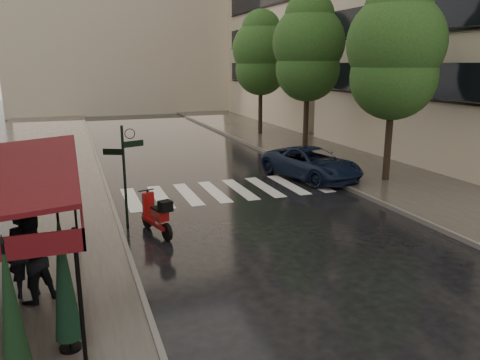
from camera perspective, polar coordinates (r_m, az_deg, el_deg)
ground at (r=12.04m, az=-6.04°, el=-9.70°), size 120.00×120.00×0.00m
sidewalk_near at (r=23.30m, az=-24.26°, el=0.98°), size 6.00×60.00×0.12m
sidewalk_far at (r=26.52m, az=9.34°, el=3.51°), size 5.50×60.00×0.12m
curb_near at (r=23.24m, az=-16.77°, el=1.64°), size 0.12×60.00×0.16m
curb_far at (r=25.28m, az=3.77°, el=3.18°), size 0.12×60.00×0.16m
crosswalk at (r=18.27m, az=-1.56°, el=-1.27°), size 7.85×3.20×0.01m
signpost at (r=14.11m, az=-13.91°, el=1.36°), size 1.17×0.29×3.10m
haussmann_far at (r=41.61m, az=7.93°, el=20.03°), size 8.00×16.00×18.50m
backdrop_building at (r=49.31m, az=-14.20°, el=19.68°), size 22.00×6.00×20.00m
tree_near at (r=19.88m, az=18.41°, el=14.77°), size 3.80×3.80×7.99m
tree_mid at (r=25.74m, az=8.32°, el=15.61°), size 3.80×3.80×8.34m
tree_far at (r=32.16m, az=2.57°, el=15.16°), size 3.80×3.80×8.16m
pedestrian_with_umbrella at (r=10.40m, az=-25.15°, el=-4.18°), size 1.20×1.21×2.56m
pedestrian_terrace at (r=10.33m, az=-24.16°, el=-8.77°), size 1.13×1.05×1.85m
scooter at (r=13.70m, az=-10.07°, el=-4.36°), size 0.77×1.79×1.20m
parked_car at (r=20.28m, az=8.67°, el=2.03°), size 3.35×5.18×1.33m
parasol_front at (r=8.29m, az=-20.71°, el=-10.94°), size 0.45×0.45×2.49m
parasol_back at (r=7.09m, az=-25.97°, el=-15.46°), size 0.48×0.48×2.58m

